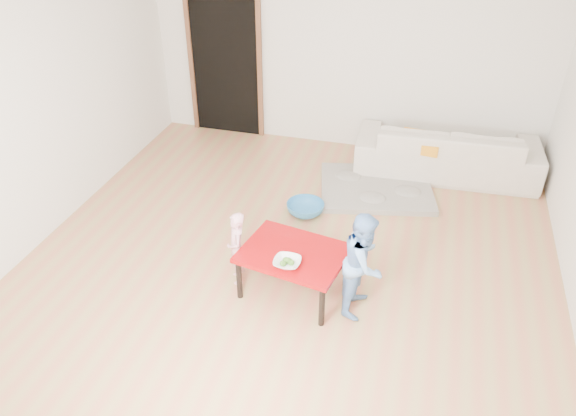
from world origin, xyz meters
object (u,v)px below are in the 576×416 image
at_px(sofa, 447,150).
at_px(child_blue, 364,263).
at_px(child_pink, 237,248).
at_px(bowl, 287,263).
at_px(red_table, 294,272).
at_px(basin, 305,209).

distance_m(sofa, child_blue, 2.69).
height_order(sofa, child_pink, child_pink).
bearing_deg(bowl, child_pink, 158.20).
height_order(red_table, basin, red_table).
distance_m(red_table, child_blue, 0.66).
bearing_deg(child_blue, child_pink, 95.01).
bearing_deg(basin, sofa, 43.67).
relative_size(red_table, child_pink, 1.23).
bearing_deg(bowl, basin, 97.92).
height_order(sofa, basin, sofa).
bearing_deg(child_blue, bowl, 112.24).
relative_size(child_pink, child_blue, 0.76).
bearing_deg(red_table, sofa, 65.11).
bearing_deg(child_pink, sofa, 118.72).
distance_m(red_table, basin, 1.27).
distance_m(sofa, child_pink, 3.10).
xyz_separation_m(child_blue, basin, (-0.81, 1.28, -0.41)).
distance_m(bowl, child_blue, 0.63).
xyz_separation_m(red_table, child_pink, (-0.53, 0.02, 0.14)).
relative_size(bowl, child_blue, 0.24).
height_order(red_table, bowl, bowl).
bearing_deg(red_table, child_pink, 178.28).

